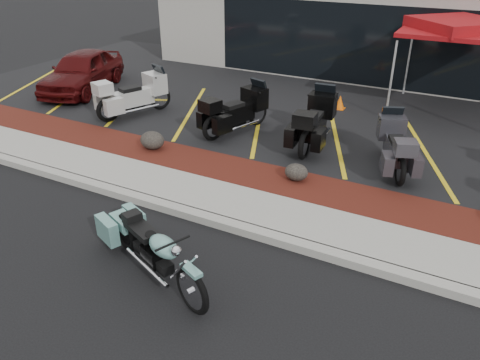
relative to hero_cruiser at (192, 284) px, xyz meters
The scene contains 16 objects.
ground 1.28m from the hero_cruiser, 92.90° to the left, with size 90.00×90.00×0.00m, color black.
curb 2.12m from the hero_cruiser, 91.65° to the left, with size 24.00×0.25×0.15m, color gray.
sidewalk 2.81m from the hero_cruiser, 91.23° to the left, with size 24.00×1.20×0.15m, color gray.
mulch_bed 4.00m from the hero_cruiser, 90.86° to the left, with size 24.00×1.20×0.16m, color black.
upper_lot 9.39m from the hero_cruiser, 90.37° to the left, with size 26.00×9.60×0.15m, color black.
dealership_building 15.73m from the hero_cruiser, 90.22° to the left, with size 18.00×8.16×4.00m.
boulder_left 5.54m from the hero_cruiser, 132.88° to the left, with size 0.60×0.50×0.43m, color black.
boulder_mid 4.15m from the hero_cruiser, 91.51° to the left, with size 0.49×0.41×0.35m, color black.
hero_cruiser is the anchor object (origin of this frame).
touring_white 8.44m from the hero_cruiser, 129.30° to the left, with size 2.27×0.87×1.32m, color silver, non-canonical shape.
touring_black_front 7.07m from the hero_cruiser, 108.56° to the left, with size 2.18×0.83×1.27m, color black, non-canonical shape.
touring_black_mid 6.91m from the hero_cruiser, 94.10° to the left, with size 2.29×0.87×1.33m, color black, non-canonical shape.
touring_grey 6.45m from the hero_cruiser, 78.42° to the left, with size 2.05×0.78×1.19m, color #2F2F34, non-canonical shape.
parked_car 11.17m from the hero_cruiser, 141.65° to the left, with size 1.53×3.81×1.30m, color #42090A.
traffic_cone 9.07m from the hero_cruiser, 94.25° to the left, with size 0.29×0.29×0.41m, color #F06308.
popup_canopy 10.58m from the hero_cruiser, 78.77° to the left, with size 2.97×2.97×2.60m.
Camera 1 is at (2.97, -5.30, 4.70)m, focal length 35.00 mm.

